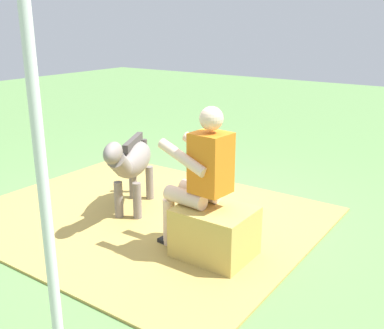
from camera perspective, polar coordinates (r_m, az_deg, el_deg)
The scene contains 6 objects.
ground_plane at distance 5.00m, azimuth -2.83°, elevation -6.23°, with size 24.00×24.00×0.00m, color #608C4C.
hay_patch at distance 4.96m, azimuth -6.08°, elevation -6.39°, with size 3.51×2.90×0.02m, color tan.
hay_bale at distance 4.05m, azimuth 2.85°, elevation -8.53°, with size 0.64×0.53×0.47m, color tan.
person_seated at distance 3.95m, azimuth 1.03°, elevation -1.22°, with size 0.68×0.45×1.35m.
pony_standing at distance 4.90m, azimuth -7.54°, elevation 0.31°, with size 0.78×1.24×0.94m.
tent_pole_left at distance 2.44m, azimuth -17.81°, elevation -5.04°, with size 0.06×0.06×2.21m, color silver.
Camera 1 is at (-2.82, 3.61, 2.00)m, focal length 42.83 mm.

